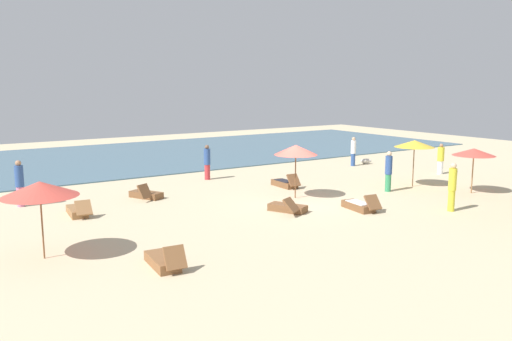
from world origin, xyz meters
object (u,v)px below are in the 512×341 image
lounger_1 (78,211)px  person_2 (441,159)px  lounger_2 (164,261)px  dog (366,161)px  lounger_0 (288,208)px  lounger_5 (146,194)px  person_3 (389,171)px  umbrella_3 (414,144)px  lounger_4 (360,206)px  lounger_3 (285,183)px  person_5 (353,151)px  person_1 (20,183)px  person_4 (207,162)px  umbrella_1 (40,189)px  person_0 (452,186)px  umbrella_0 (296,150)px  umbrella_2 (474,152)px

lounger_1 → person_2: person_2 is taller
lounger_2 → dog: (17.99, 10.22, 0.01)m
lounger_0 → lounger_2: 7.29m
lounger_5 → person_3: size_ratio=0.92×
lounger_5 → lounger_0: bearing=-55.5°
umbrella_3 → person_2: (4.10, 1.55, -1.25)m
lounger_4 → umbrella_3: bearing=20.3°
lounger_3 → person_5: (7.34, 2.98, 0.72)m
dog → lounger_2: bearing=-150.4°
person_1 → person_4: size_ratio=1.05×
lounger_3 → person_1: size_ratio=0.88×
lounger_1 → lounger_5: 3.58m
umbrella_1 → person_0: (14.61, -2.91, -1.04)m
dog → umbrella_0: bearing=-151.2°
umbrella_3 → lounger_4: bearing=-159.7°
person_4 → umbrella_1: bearing=-139.4°
lounger_0 → person_5: bearing=34.5°
dog → lounger_3: bearing=-160.3°
lounger_5 → person_0: (9.14, -8.83, 0.83)m
lounger_1 → person_3: 13.70m
lounger_5 → person_4: 5.11m
lounger_3 → person_4: 4.49m
lounger_5 → person_3: person_3 is taller
lounger_3 → person_2: (9.34, -1.78, 0.67)m
lounger_2 → person_1: size_ratio=0.88×
lounger_3 → person_5: 7.95m
umbrella_0 → lounger_3: umbrella_0 is taller
lounger_1 → person_0: bearing=-30.9°
umbrella_0 → person_3: (4.46, -1.26, -1.16)m
umbrella_0 → lounger_4: bearing=-76.1°
lounger_3 → lounger_5: 6.73m
lounger_1 → person_1: 3.24m
umbrella_3 → lounger_1: 15.61m
umbrella_0 → lounger_0: 3.22m
person_2 → lounger_0: bearing=-169.5°
umbrella_3 → lounger_3: umbrella_3 is taller
lounger_5 → lounger_1: bearing=-157.2°
lounger_1 → person_2: size_ratio=1.04×
umbrella_0 → lounger_4: (0.78, -3.16, -1.95)m
person_0 → person_2: 8.88m
umbrella_2 → umbrella_3: umbrella_3 is taller
lounger_0 → lounger_1: bearing=150.3°
umbrella_0 → umbrella_2: bearing=-26.4°
person_3 → person_5: 7.60m
lounger_1 → lounger_3: lounger_3 is taller
person_1 → umbrella_2: bearing=-25.8°
umbrella_3 → lounger_3: size_ratio=1.34×
lounger_3 → lounger_5: bearing=168.6°
umbrella_3 → person_5: size_ratio=1.29×
lounger_2 → person_1: bearing=101.2°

